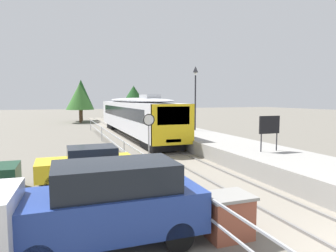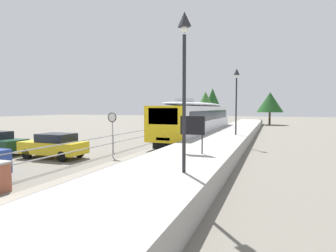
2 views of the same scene
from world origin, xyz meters
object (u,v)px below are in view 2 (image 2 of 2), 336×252
platform_notice_board (192,127)px  parked_hatchback_yellow (54,145)px  platform_lamp_near_end (184,62)px  speed_limit_sign (112,123)px  commuter_train (199,117)px  platform_lamp_mid_platform (236,89)px

platform_notice_board → parked_hatchback_yellow: 9.04m
platform_lamp_near_end → speed_limit_sign: 9.32m
commuter_train → platform_notice_board: commuter_train is taller
platform_lamp_near_end → platform_notice_board: (-0.81, 4.05, -2.44)m
commuter_train → platform_lamp_mid_platform: (4.18, -4.32, 2.47)m
platform_notice_board → speed_limit_sign: (-5.73, 2.12, -0.06)m
platform_notice_board → parked_hatchback_yellow: bearing=176.3°
platform_lamp_near_end → platform_lamp_mid_platform: same height
platform_lamp_near_end → parked_hatchback_yellow: platform_lamp_near_end is taller
platform_lamp_mid_platform → commuter_train: bearing=134.0°
platform_lamp_near_end → speed_limit_sign: size_ratio=1.91×
commuter_train → platform_notice_board: 15.13m
platform_lamp_mid_platform → platform_notice_board: 10.74m
platform_lamp_near_end → speed_limit_sign: bearing=136.7°
commuter_train → platform_lamp_mid_platform: 6.50m
platform_lamp_near_end → platform_notice_board: bearing=101.3°
speed_limit_sign → platform_lamp_mid_platform: bearing=51.8°
platform_lamp_mid_platform → parked_hatchback_yellow: 14.36m
platform_lamp_mid_platform → platform_notice_board: size_ratio=2.97×
platform_notice_board → speed_limit_sign: 6.11m
parked_hatchback_yellow → platform_lamp_mid_platform: bearing=45.4°
platform_lamp_mid_platform → speed_limit_sign: size_ratio=1.91×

